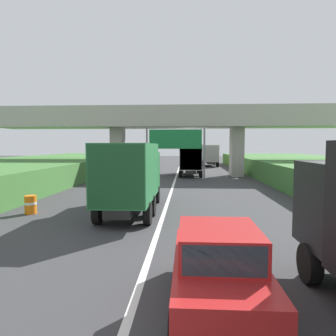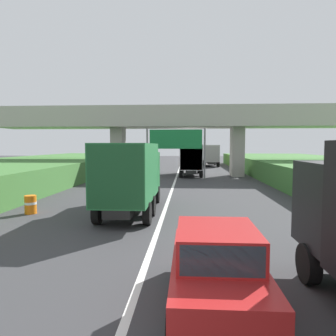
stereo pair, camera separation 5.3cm
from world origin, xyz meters
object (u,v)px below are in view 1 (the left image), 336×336
(truck_white, at_px, (190,158))
(car_red, at_px, (218,268))
(truck_yellow, at_px, (210,154))
(construction_barrel_2, at_px, (31,204))
(truck_green, at_px, (132,174))
(overhead_highway_sign, at_px, (175,142))
(car_silver, at_px, (144,163))

(truck_white, relative_size, car_red, 1.78)
(truck_yellow, bearing_deg, construction_barrel_2, -107.70)
(truck_green, xyz_separation_m, car_red, (3.34, -8.81, -1.08))
(overhead_highway_sign, xyz_separation_m, car_silver, (-4.89, 12.04, -2.82))
(car_red, xyz_separation_m, construction_barrel_2, (-8.27, 8.30, -0.40))
(truck_yellow, distance_m, car_red, 44.23)
(car_silver, relative_size, construction_barrel_2, 4.56)
(truck_yellow, bearing_deg, car_red, -94.10)
(overhead_highway_sign, relative_size, truck_white, 0.81)
(overhead_highway_sign, xyz_separation_m, truck_yellow, (4.91, 19.80, -1.75))
(truck_white, height_order, car_red, truck_white)
(car_red, xyz_separation_m, car_silver, (-6.64, 36.35, 0.00))
(truck_green, height_order, car_red, truck_green)
(car_red, height_order, car_silver, same)
(truck_yellow, relative_size, truck_white, 1.00)
(truck_white, bearing_deg, truck_green, -99.24)
(overhead_highway_sign, relative_size, car_silver, 1.43)
(truck_green, relative_size, car_silver, 1.78)
(truck_yellow, bearing_deg, overhead_highway_sign, -103.94)
(overhead_highway_sign, distance_m, car_silver, 13.30)
(truck_yellow, relative_size, car_red, 1.78)
(car_silver, bearing_deg, overhead_highway_sign, -67.89)
(truck_white, height_order, car_silver, truck_white)
(construction_barrel_2, bearing_deg, car_red, -45.10)
(truck_green, xyz_separation_m, car_silver, (-3.30, 27.54, -1.08))
(truck_green, height_order, truck_white, same)
(truck_yellow, height_order, car_red, truck_yellow)
(construction_barrel_2, bearing_deg, truck_yellow, 72.30)
(truck_green, bearing_deg, car_red, -69.23)
(truck_green, bearing_deg, car_silver, 96.84)
(truck_yellow, distance_m, truck_green, 35.89)
(truck_green, bearing_deg, overhead_highway_sign, 84.14)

